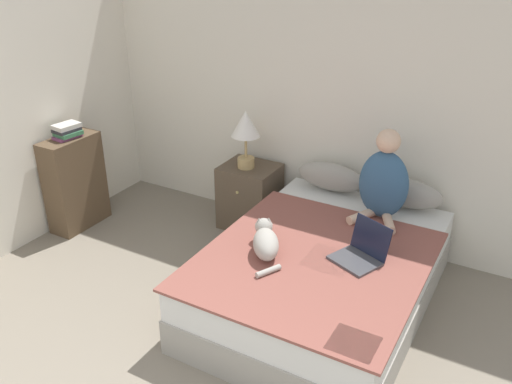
# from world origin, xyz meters

# --- Properties ---
(wall_back) EXTENTS (6.01, 0.05, 2.55)m
(wall_back) POSITION_xyz_m (0.00, 3.58, 1.27)
(wall_back) COLOR silver
(wall_back) RESTS_ON ground_plane
(bed) EXTENTS (1.48, 2.04, 0.52)m
(bed) POSITION_xyz_m (0.16, 2.48, 0.26)
(bed) COLOR #9E998E
(bed) RESTS_ON ground_plane
(pillow_near) EXTENTS (0.61, 0.21, 0.24)m
(pillow_near) POSITION_xyz_m (-0.16, 3.38, 0.64)
(pillow_near) COLOR gray
(pillow_near) RESTS_ON bed
(pillow_far) EXTENTS (0.61, 0.21, 0.24)m
(pillow_far) POSITION_xyz_m (0.48, 3.38, 0.64)
(pillow_far) COLOR gray
(pillow_far) RESTS_ON bed
(person_sitting) EXTENTS (0.39, 0.38, 0.72)m
(person_sitting) POSITION_xyz_m (0.37, 3.11, 0.82)
(person_sitting) COLOR #33567A
(person_sitting) RESTS_ON bed
(cat_tabby) EXTENTS (0.35, 0.50, 0.19)m
(cat_tabby) POSITION_xyz_m (-0.17, 2.20, 0.61)
(cat_tabby) COLOR #A8A399
(cat_tabby) RESTS_ON bed
(laptop_open) EXTENTS (0.40, 0.40, 0.26)m
(laptop_open) POSITION_xyz_m (0.44, 2.44, 0.57)
(laptop_open) COLOR #424247
(laptop_open) RESTS_ON bed
(nightstand) EXTENTS (0.50, 0.45, 0.61)m
(nightstand) POSITION_xyz_m (-0.92, 3.29, 0.30)
(nightstand) COLOR brown
(nightstand) RESTS_ON ground_plane
(table_lamp) EXTENTS (0.26, 0.26, 0.53)m
(table_lamp) POSITION_xyz_m (-0.94, 3.25, 0.98)
(table_lamp) COLOR tan
(table_lamp) RESTS_ON nightstand
(bookshelf) EXTENTS (0.26, 0.55, 0.88)m
(bookshelf) POSITION_xyz_m (-2.35, 2.50, 0.44)
(bookshelf) COLOR brown
(bookshelf) RESTS_ON ground_plane
(book_stack_top) EXTENTS (0.20, 0.25, 0.13)m
(book_stack_top) POSITION_xyz_m (-2.35, 2.50, 0.94)
(book_stack_top) COLOR #844270
(book_stack_top) RESTS_ON bookshelf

